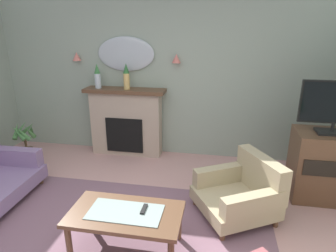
{
  "coord_description": "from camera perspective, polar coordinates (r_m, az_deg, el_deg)",
  "views": [
    {
      "loc": [
        0.93,
        -2.11,
        2.15
      ],
      "look_at": [
        0.28,
        1.44,
        0.91
      ],
      "focal_mm": 31.22,
      "sensor_mm": 36.0,
      "label": 1
    }
  ],
  "objects": [
    {
      "name": "wall_back",
      "position": [
        4.94,
        -0.61,
        10.32
      ],
      "size": [
        6.7,
        0.1,
        2.81
      ],
      "primitive_type": "cube",
      "color": "#93A393",
      "rests_on": "ground"
    },
    {
      "name": "wall_sconce_left",
      "position": [
        5.28,
        -17.41,
        12.83
      ],
      "size": [
        0.14,
        0.14,
        0.14
      ],
      "primitive_type": "cone",
      "color": "#D17066"
    },
    {
      "name": "mantel_vase_centre",
      "position": [
        5.04,
        -13.6,
        9.43
      ],
      "size": [
        0.1,
        0.1,
        0.4
      ],
      "color": "silver",
      "rests_on": "fireplace"
    },
    {
      "name": "tv_remote",
      "position": [
        2.97,
        -4.72,
        -15.89
      ],
      "size": [
        0.04,
        0.16,
        0.02
      ],
      "primitive_type": "cube",
      "color": "black",
      "rests_on": "coffee_table"
    },
    {
      "name": "mantel_vase_left",
      "position": [
        4.85,
        -8.12,
        9.57
      ],
      "size": [
        0.1,
        0.1,
        0.42
      ],
      "color": "tan",
      "rests_on": "fireplace"
    },
    {
      "name": "potted_plant_small_fern",
      "position": [
        5.45,
        -26.12,
        -2.42
      ],
      "size": [
        0.41,
        0.41,
        0.64
      ],
      "color": "brown",
      "rests_on": "ground"
    },
    {
      "name": "tv_cabinet",
      "position": [
        4.27,
        28.25,
        -6.84
      ],
      "size": [
        0.8,
        0.57,
        0.9
      ],
      "color": "brown",
      "rests_on": "ground"
    },
    {
      "name": "fireplace",
      "position": [
        5.08,
        -8.15,
        0.7
      ],
      "size": [
        1.36,
        0.36,
        1.16
      ],
      "color": "tan",
      "rests_on": "ground"
    },
    {
      "name": "coffee_table",
      "position": [
        3.0,
        -8.28,
        -17.19
      ],
      "size": [
        1.1,
        0.6,
        0.45
      ],
      "color": "brown",
      "rests_on": "ground"
    },
    {
      "name": "armchair_beside_couch",
      "position": [
        3.62,
        14.23,
        -12.24
      ],
      "size": [
        1.11,
        1.1,
        0.71
      ],
      "color": "tan",
      "rests_on": "ground"
    },
    {
      "name": "wall_mirror",
      "position": [
        4.99,
        -8.25,
        13.75
      ],
      "size": [
        0.96,
        0.06,
        0.56
      ],
      "primitive_type": "ellipsoid",
      "color": "#B2BCC6"
    },
    {
      "name": "patterned_rug",
      "position": [
        3.28,
        -9.45,
        -22.04
      ],
      "size": [
        3.2,
        2.4,
        0.01
      ],
      "primitive_type": "cube",
      "color": "#7F5B6B",
      "rests_on": "ground"
    },
    {
      "name": "wall_sconce_right",
      "position": [
        4.74,
        1.64,
        13.06
      ],
      "size": [
        0.14,
        0.14,
        0.14
      ],
      "primitive_type": "cone",
      "color": "#D17066"
    }
  ]
}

